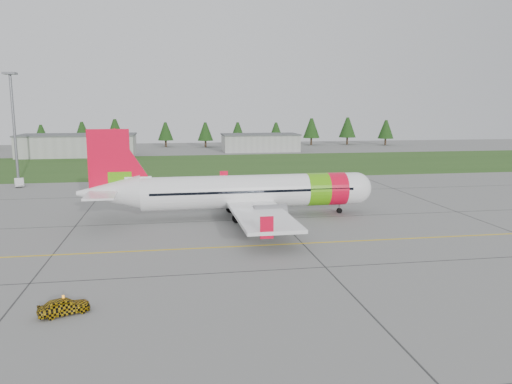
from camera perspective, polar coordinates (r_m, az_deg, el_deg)
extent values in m
plane|color=gray|center=(43.73, -4.84, -9.25)|extent=(320.00, 320.00, 0.00)
cylinder|color=white|center=(64.70, -0.44, 0.09)|extent=(28.36, 4.66, 4.25)
sphere|color=white|center=(68.55, 11.29, 0.45)|extent=(4.25, 4.25, 4.25)
cone|color=white|center=(64.05, -16.47, -0.06)|extent=(7.68, 4.36, 4.25)
cube|color=black|center=(68.62, 11.55, 0.77)|extent=(1.78, 2.86, 0.61)
cylinder|color=#58B60D|center=(66.74, 6.94, 0.32)|extent=(2.89, 4.37, 4.33)
cylinder|color=red|center=(67.56, 9.06, 0.38)|extent=(2.46, 4.36, 4.33)
cube|color=white|center=(64.82, -0.92, -0.97)|extent=(6.50, 34.92, 0.39)
cube|color=red|center=(81.49, -3.69, 1.64)|extent=(1.31, 0.22, 2.18)
cube|color=red|center=(47.86, 1.24, -4.08)|extent=(1.31, 0.22, 2.18)
cylinder|color=gray|center=(71.00, -0.42, -0.52)|extent=(3.95, 2.34, 2.29)
cylinder|color=gray|center=(59.47, 1.60, -2.53)|extent=(3.95, 2.34, 2.29)
cube|color=red|center=(63.54, -16.44, 3.19)|extent=(5.01, 0.47, 8.27)
cube|color=#58B60D|center=(63.72, -15.26, 1.09)|extent=(2.84, 0.50, 2.61)
cube|color=white|center=(64.07, -16.97, 0.16)|extent=(3.67, 12.57, 0.24)
cylinder|color=slate|center=(68.25, 9.51, -1.77)|extent=(0.20, 0.20, 1.52)
cylinder|color=black|center=(68.33, 9.51, -2.09)|extent=(0.74, 0.32, 0.74)
cylinder|color=slate|center=(67.83, -2.25, -1.48)|extent=(0.24, 0.24, 2.07)
cylinder|color=black|center=(67.86, -2.61, -1.88)|extent=(1.14, 0.51, 1.13)
cylinder|color=slate|center=(61.93, -1.44, -2.55)|extent=(0.24, 0.24, 2.07)
cylinder|color=black|center=(61.96, -1.84, -2.99)|extent=(1.14, 0.51, 1.13)
imported|color=gold|center=(37.38, -21.21, -10.43)|extent=(1.62, 1.74, 3.47)
imported|color=white|center=(99.55, -25.50, 1.85)|extent=(1.90, 1.84, 4.41)
cube|color=#30561E|center=(124.09, -8.04, 3.06)|extent=(320.00, 50.00, 0.03)
cube|color=gold|center=(51.34, -5.59, -6.36)|extent=(120.00, 0.25, 0.02)
cube|color=#A8A8A3|center=(153.98, -19.65, 4.99)|extent=(32.00, 14.00, 6.00)
cube|color=#A8A8A3|center=(162.14, 0.47, 5.62)|extent=(24.00, 12.00, 5.20)
cylinder|color=slate|center=(103.39, -25.89, 6.43)|extent=(0.50, 0.50, 20.00)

